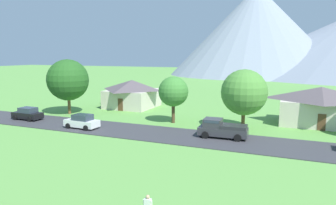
% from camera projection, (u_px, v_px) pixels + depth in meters
% --- Properties ---
extents(road_strip, '(160.00, 6.62, 0.08)m').
position_uv_depth(road_strip, '(196.00, 138.00, 33.13)').
color(road_strip, '#38383D').
rests_on(road_strip, ground).
extents(mountain_far_west_ridge, '(74.65, 74.65, 38.29)m').
position_uv_depth(mountain_far_west_ridge, '(256.00, 31.00, 135.04)').
color(mountain_far_west_ridge, gray).
rests_on(mountain_far_west_ridge, ground).
extents(house_leftmost, '(7.99, 8.45, 4.64)m').
position_uv_depth(house_leftmost, '(132.00, 93.00, 52.23)').
color(house_leftmost, beige).
rests_on(house_leftmost, ground).
extents(house_left_center, '(10.24, 7.12, 4.89)m').
position_uv_depth(house_left_center, '(321.00, 105.00, 38.99)').
color(house_left_center, beige).
rests_on(house_left_center, ground).
extents(tree_near_left, '(6.17, 6.17, 8.23)m').
position_uv_depth(tree_near_left, '(68.00, 80.00, 45.87)').
color(tree_near_left, brown).
rests_on(tree_near_left, ground).
extents(tree_center, '(5.49, 5.49, 7.22)m').
position_uv_depth(tree_center, '(244.00, 92.00, 36.53)').
color(tree_center, brown).
rests_on(tree_center, ground).
extents(tree_near_right, '(3.92, 3.92, 6.12)m').
position_uv_depth(tree_near_right, '(173.00, 92.00, 39.93)').
color(tree_near_right, '#4C3823').
rests_on(tree_near_right, ground).
extents(parked_car_black_west_end, '(4.23, 2.15, 1.68)m').
position_uv_depth(parked_car_black_west_end, '(28.00, 114.00, 42.07)').
color(parked_car_black_west_end, black).
rests_on(parked_car_black_west_end, road_strip).
extents(parked_car_white_east_end, '(4.27, 2.21, 1.68)m').
position_uv_depth(parked_car_white_east_end, '(82.00, 122.00, 37.23)').
color(parked_car_white_east_end, white).
rests_on(parked_car_white_east_end, road_strip).
extents(pickup_truck_charcoal_west_side, '(5.28, 2.49, 1.99)m').
position_uv_depth(pickup_truck_charcoal_west_side, '(222.00, 128.00, 32.97)').
color(pickup_truck_charcoal_west_side, '#333338').
rests_on(pickup_truck_charcoal_west_side, road_strip).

